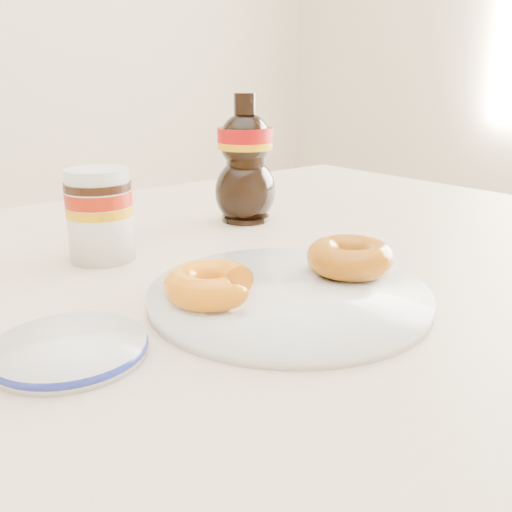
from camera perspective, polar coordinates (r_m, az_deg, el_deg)
dining_table at (r=0.69m, az=-7.21°, el=-7.98°), size 1.40×0.90×0.75m
plate at (r=0.56m, az=3.29°, el=-3.92°), size 0.27×0.27×0.01m
donut_bitten at (r=0.53m, az=-4.60°, el=-2.86°), size 0.11×0.11×0.03m
donut_whole at (r=0.61m, az=9.39°, el=-0.11°), size 0.11×0.11×0.03m
nutella_jar at (r=0.70m, az=-15.37°, el=4.33°), size 0.08×0.08×0.11m
syrup_bottle at (r=0.85m, az=-1.08°, el=9.70°), size 0.12×0.11×0.19m
blue_rim_saucer at (r=0.48m, az=-18.17°, el=-8.77°), size 0.12×0.12×0.01m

